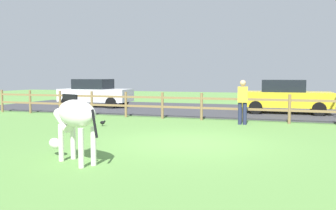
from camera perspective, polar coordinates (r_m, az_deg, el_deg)
ground_plane at (r=9.91m, az=3.09°, el=-5.86°), size 60.00×60.00×0.00m
parking_asphalt at (r=18.94m, az=10.89°, el=-0.87°), size 28.00×7.40×0.05m
paddock_fence at (r=14.67m, az=8.46°, el=-0.03°), size 22.08×0.11×1.10m
zebra at (r=7.77m, az=-14.40°, el=-1.99°), size 1.78×1.11×1.41m
crow_on_grass at (r=13.31m, az=-10.14°, el=-2.70°), size 0.21×0.10×0.20m
parked_car_yellow at (r=17.96m, az=17.87°, el=1.32°), size 4.06×2.00×1.56m
parked_car_white at (r=21.19m, az=-11.29°, el=1.91°), size 4.07×2.03×1.56m
visitor_near_fence at (r=13.70m, az=11.55°, el=0.77°), size 0.38×0.26×1.64m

